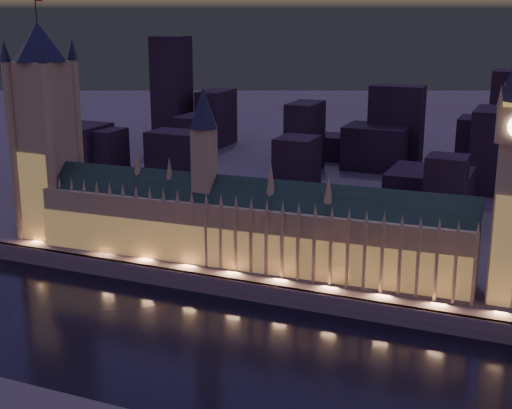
% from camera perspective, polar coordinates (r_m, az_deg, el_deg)
% --- Properties ---
extents(ground_plane, '(2000.00, 2000.00, 0.00)m').
position_cam_1_polar(ground_plane, '(273.75, -5.56, -10.43)').
color(ground_plane, black).
rests_on(ground_plane, ground).
extents(north_bank, '(2000.00, 960.00, 8.00)m').
position_cam_1_polar(north_bank, '(754.02, 13.66, 6.20)').
color(north_bank, brown).
rests_on(north_bank, ground).
extents(embankment_wall, '(2000.00, 2.50, 8.00)m').
position_cam_1_polar(embankment_wall, '(305.54, -1.90, -6.71)').
color(embankment_wall, '#57434C').
rests_on(embankment_wall, ground).
extents(palace_of_westminster, '(202.00, 28.36, 78.00)m').
position_cam_1_polar(palace_of_westminster, '(317.40, -1.01, -1.56)').
color(palace_of_westminster, '#986B59').
rests_on(palace_of_westminster, north_bank).
extents(victoria_tower, '(31.68, 31.68, 116.95)m').
position_cam_1_polar(victoria_tower, '(364.11, -16.57, 6.40)').
color(victoria_tower, '#986B59').
rests_on(victoria_tower, north_bank).
extents(city_backdrop, '(462.16, 215.63, 89.67)m').
position_cam_1_polar(city_backdrop, '(480.53, 11.78, 4.50)').
color(city_backdrop, black).
rests_on(city_backdrop, north_bank).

